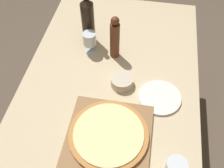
# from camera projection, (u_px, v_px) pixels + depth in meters

# --- Properties ---
(ground_plane) EXTENTS (12.00, 12.00, 0.00)m
(ground_plane) POSITION_uv_depth(u_px,v_px,m) (109.00, 153.00, 1.90)
(ground_plane) COLOR brown
(dining_table) EXTENTS (0.93, 1.68, 0.73)m
(dining_table) POSITION_uv_depth(u_px,v_px,m) (107.00, 103.00, 1.39)
(dining_table) COLOR #CCB78E
(dining_table) RESTS_ON ground_plane
(cutting_board) EXTENTS (0.38, 0.38, 0.02)m
(cutting_board) POSITION_uv_depth(u_px,v_px,m) (109.00, 136.00, 1.18)
(cutting_board) COLOR olive
(cutting_board) RESTS_ON dining_table
(pizza) EXTENTS (0.36, 0.36, 0.02)m
(pizza) POSITION_uv_depth(u_px,v_px,m) (109.00, 134.00, 1.16)
(pizza) COLOR #BC7A3D
(pizza) RESTS_ON cutting_board
(wine_bottle) EXTENTS (0.07, 0.07, 0.37)m
(wine_bottle) POSITION_uv_depth(u_px,v_px,m) (88.00, 20.00, 1.46)
(wine_bottle) COLOR black
(wine_bottle) RESTS_ON dining_table
(pepper_mill) EXTENTS (0.05, 0.05, 0.27)m
(pepper_mill) POSITION_uv_depth(u_px,v_px,m) (115.00, 38.00, 1.40)
(pepper_mill) COLOR #5B2D19
(pepper_mill) RESTS_ON dining_table
(wine_glass) EXTENTS (0.07, 0.07, 0.13)m
(wine_glass) POSITION_uv_depth(u_px,v_px,m) (90.00, 40.00, 1.45)
(wine_glass) COLOR silver
(wine_glass) RESTS_ON dining_table
(small_bowl) EXTENTS (0.12, 0.12, 0.05)m
(small_bowl) POSITION_uv_depth(u_px,v_px,m) (122.00, 81.00, 1.35)
(small_bowl) COLOR beige
(small_bowl) RESTS_ON dining_table
(dinner_plate) EXTENTS (0.21, 0.21, 0.01)m
(dinner_plate) POSITION_uv_depth(u_px,v_px,m) (160.00, 97.00, 1.31)
(dinner_plate) COLOR white
(dinner_plate) RESTS_ON dining_table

